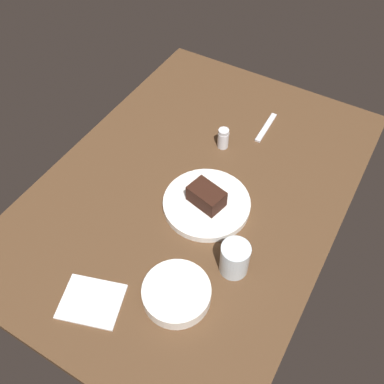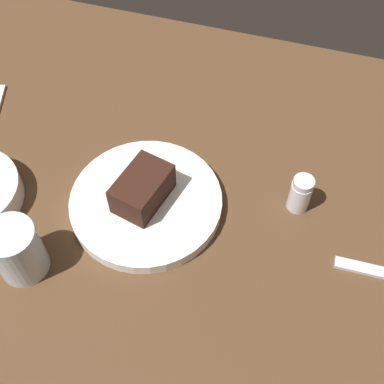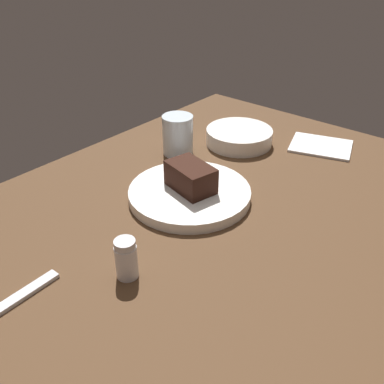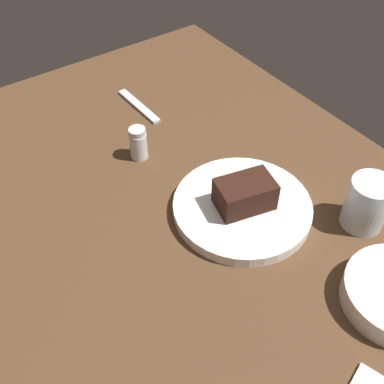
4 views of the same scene
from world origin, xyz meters
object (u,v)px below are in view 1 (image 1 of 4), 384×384
(water_glass, at_px, (235,259))
(folded_napkin, at_px, (92,301))
(dessert_plate, at_px, (207,204))
(chocolate_cake_slice, at_px, (206,196))
(salt_shaker, at_px, (223,138))
(side_bowl, at_px, (177,293))
(dessert_spoon, at_px, (266,127))

(water_glass, bearing_deg, folded_napkin, -44.88)
(dessert_plate, distance_m, chocolate_cake_slice, 0.04)
(water_glass, relative_size, folded_napkin, 0.65)
(dessert_plate, height_order, salt_shaker, salt_shaker)
(side_bowl, bearing_deg, dessert_spoon, -174.90)
(chocolate_cake_slice, bearing_deg, water_glass, 48.77)
(salt_shaker, bearing_deg, dessert_spoon, 149.85)
(water_glass, height_order, folded_napkin, water_glass)
(dessert_plate, bearing_deg, dessert_spoon, 178.06)
(water_glass, height_order, side_bowl, water_glass)
(water_glass, xyz_separation_m, side_bowl, (0.14, -0.08, -0.03))
(side_bowl, xyz_separation_m, dessert_spoon, (-0.67, -0.06, -0.02))
(salt_shaker, relative_size, folded_napkin, 0.47)
(salt_shaker, distance_m, side_bowl, 0.54)
(salt_shaker, xyz_separation_m, folded_napkin, (0.63, -0.03, -0.03))
(dessert_plate, xyz_separation_m, dessert_spoon, (-0.39, 0.01, -0.01))
(water_glass, bearing_deg, dessert_plate, -131.90)
(water_glass, bearing_deg, salt_shaker, -148.78)
(salt_shaker, relative_size, side_bowl, 0.41)
(chocolate_cake_slice, bearing_deg, salt_shaker, -163.17)
(water_glass, distance_m, dessert_spoon, 0.55)
(folded_napkin, bearing_deg, water_glass, 135.12)
(chocolate_cake_slice, height_order, salt_shaker, chocolate_cake_slice)
(dessert_plate, xyz_separation_m, salt_shaker, (-0.24, -0.07, 0.02))
(salt_shaker, xyz_separation_m, water_glass, (0.38, 0.23, 0.01))
(water_glass, distance_m, folded_napkin, 0.36)
(water_glass, xyz_separation_m, folded_napkin, (0.26, -0.26, -0.04))
(salt_shaker, distance_m, folded_napkin, 0.64)
(salt_shaker, xyz_separation_m, dessert_spoon, (-0.15, 0.09, -0.03))
(chocolate_cake_slice, distance_m, water_glass, 0.21)
(chocolate_cake_slice, bearing_deg, dessert_plate, -179.92)
(salt_shaker, height_order, water_glass, water_glass)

